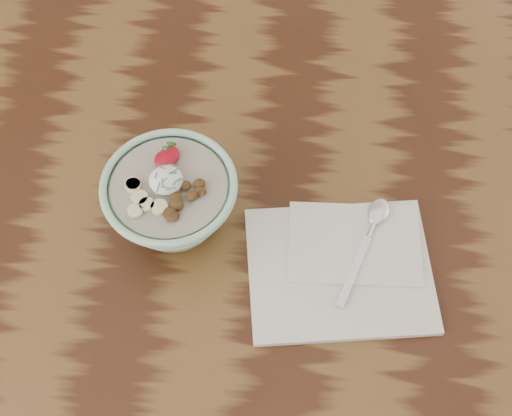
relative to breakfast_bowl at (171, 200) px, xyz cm
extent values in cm
cube|color=#381B0E|center=(-5.20, 6.66, -8.15)|extent=(160.00, 90.00, 4.00)
cylinder|color=#9ED4AE|center=(0.01, -0.01, -5.57)|extent=(8.03, 8.03, 1.15)
torus|color=#9ED4AE|center=(0.01, -0.01, 3.80)|extent=(18.26, 18.26, 1.05)
cylinder|color=#A69A89|center=(0.01, -0.01, 3.22)|extent=(15.49, 15.49, 0.96)
ellipsoid|color=white|center=(-0.30, 0.34, 4.56)|extent=(4.48, 4.48, 2.46)
ellipsoid|color=#9D0718|center=(-0.39, 4.37, 4.44)|extent=(2.70, 2.97, 1.48)
cone|color=#286623|center=(-0.39, 5.59, 4.74)|extent=(1.40, 1.03, 1.52)
ellipsoid|color=#9D0718|center=(-0.92, 3.52, 4.49)|extent=(2.86, 3.15, 1.57)
cone|color=#286623|center=(-0.92, 4.81, 4.79)|extent=(1.40, 1.03, 1.52)
cylinder|color=beige|center=(-2.30, -3.29, 4.10)|extent=(1.99, 1.99, 0.70)
cylinder|color=beige|center=(-3.40, -2.38, 4.10)|extent=(2.25, 2.25, 0.70)
cylinder|color=beige|center=(-0.63, -3.52, 4.10)|extent=(2.23, 2.23, 0.70)
cylinder|color=beige|center=(-4.55, -0.62, 4.10)|extent=(2.14, 2.14, 0.70)
cylinder|color=beige|center=(-3.62, -4.37, 4.10)|extent=(1.97, 1.97, 0.70)
cylinder|color=beige|center=(-4.54, -0.38, 4.10)|extent=(1.93, 1.93, 0.70)
ellipsoid|color=#503617|center=(1.24, -4.72, 4.29)|extent=(2.26, 2.18, 0.93)
ellipsoid|color=#503617|center=(0.84, -4.33, 4.34)|extent=(2.40, 2.38, 1.44)
ellipsoid|color=#503617|center=(2.31, -0.04, 4.21)|extent=(1.88, 1.87, 0.81)
ellipsoid|color=#503617|center=(1.22, -1.86, 4.31)|extent=(2.19, 2.03, 0.93)
ellipsoid|color=#503617|center=(4.13, -0.58, 4.19)|extent=(1.88, 1.88, 1.08)
ellipsoid|color=#503617|center=(4.51, -0.75, 4.17)|extent=(1.70, 1.70, 0.78)
ellipsoid|color=#503617|center=(4.06, 0.32, 4.27)|extent=(1.84, 1.78, 1.21)
ellipsoid|color=#503617|center=(1.56, -3.01, 4.35)|extent=(2.64, 2.63, 1.48)
ellipsoid|color=#503617|center=(3.32, -1.55, 4.35)|extent=(2.15, 2.31, 0.92)
cylinder|color=#418136|center=(0.68, 0.76, 5.70)|extent=(1.01, 0.45, 0.21)
cylinder|color=#418136|center=(0.09, -1.44, 5.70)|extent=(1.28, 0.42, 0.22)
cylinder|color=#418136|center=(0.44, 2.05, 5.70)|extent=(1.14, 0.29, 0.22)
cylinder|color=#418136|center=(-0.45, -0.69, 5.70)|extent=(0.55, 1.36, 0.23)
cylinder|color=#418136|center=(-0.90, 1.55, 5.70)|extent=(0.97, 0.53, 0.21)
cylinder|color=#418136|center=(1.64, -0.20, 5.70)|extent=(1.25, 0.73, 0.23)
cylinder|color=#418136|center=(-0.90, -1.47, 5.70)|extent=(0.37, 1.51, 0.23)
cylinder|color=#418136|center=(1.34, -0.36, 5.70)|extent=(0.93, 1.25, 0.23)
cylinder|color=#418136|center=(0.73, -1.58, 5.70)|extent=(1.33, 0.67, 0.23)
cylinder|color=#418136|center=(-0.26, -0.34, 5.70)|extent=(0.74, 0.92, 0.21)
cylinder|color=#418136|center=(0.67, 1.08, 5.70)|extent=(1.28, 0.99, 0.23)
cylinder|color=#418136|center=(-1.45, 0.26, 5.70)|extent=(0.29, 1.01, 0.21)
cube|color=silver|center=(23.55, -5.78, -5.67)|extent=(27.68, 23.65, 0.96)
cube|color=silver|center=(25.47, -1.94, -4.90)|extent=(18.78, 13.29, 0.58)
cube|color=silver|center=(25.41, -6.34, -4.44)|extent=(4.72, 10.99, 0.34)
cylinder|color=silver|center=(27.75, 0.36, -4.27)|extent=(1.61, 3.00, 0.69)
ellipsoid|color=silver|center=(28.67, 3.02, -4.14)|extent=(4.31, 5.23, 0.93)
camera|label=1|loc=(15.63, -47.64, 83.42)|focal=50.00mm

